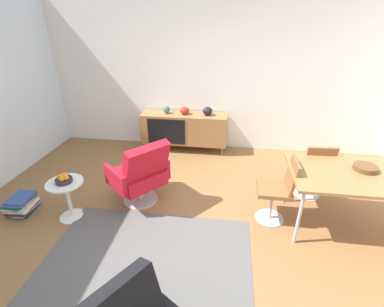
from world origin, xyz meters
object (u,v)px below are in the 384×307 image
Objects in this scene: vase_cobalt at (185,111)px; dining_chair_back_left at (314,168)px; magazine_stack at (22,204)px; dining_table at (363,177)px; dining_chair_near_window at (279,188)px; wooden_bowl_on_table at (365,168)px; vase_ceramic_small at (167,110)px; vase_sculptural_dark at (208,111)px; side_table_round at (68,196)px; fruit_bowl at (64,179)px; lounge_chair_red at (141,173)px; sideboard at (184,128)px.

vase_cobalt is 2.43m from dining_chair_back_left.
dining_table is at bearing 4.19° from magazine_stack.
dining_chair_near_window is 2.07× the size of magazine_stack.
vase_cobalt reaches higher than magazine_stack.
vase_ceramic_small is at bearing 146.75° from wooden_bowl_on_table.
vase_sculptural_dark reaches higher than vase_ceramic_small.
dining_chair_near_window is at bearing -179.95° from dining_table.
side_table_round is (-3.14, -0.87, -0.15)m from dining_chair_back_left.
dining_table is at bearing 0.05° from dining_chair_near_window.
dining_chair_back_left reaches higher than fruit_bowl.
vase_ceramic_small is 0.28× the size of side_table_round.
fruit_bowl is at bearing -174.95° from dining_table.
dining_chair_back_left is 0.90× the size of lounge_chair_red.
vase_ceramic_small reaches higher than fruit_bowl.
vase_cobalt reaches higher than sideboard.
lounge_chair_red reaches higher than vase_ceramic_small.
dining_table reaches higher than sideboard.
wooden_bowl_on_table is 0.99m from dining_chair_near_window.
vase_ceramic_small is (-0.76, 0.00, -0.01)m from vase_sculptural_dark.
side_table_round is (-1.55, -2.20, -0.48)m from vase_sculptural_dark.
vase_cobalt reaches higher than fruit_bowl.
wooden_bowl_on_table reaches higher than fruit_bowl.
vase_ceramic_small is at bearing 180.00° from vase_cobalt.
sideboard is at bearing -0.33° from vase_ceramic_small.
sideboard is 3.04m from dining_table.
magazine_stack is (-0.70, 0.00, -0.21)m from side_table_round.
side_table_round is 2.60× the size of fruit_bowl.
dining_chair_back_left is (0.54, 0.56, 0.00)m from dining_chair_near_window.
vase_cobalt is 0.18× the size of lounge_chair_red.
side_table_round is (-0.79, -2.20, -0.47)m from vase_ceramic_small.
side_table_round is at bearing 60.82° from fruit_bowl.
sideboard is 0.35m from vase_cobalt.
vase_ceramic_small is at bearing 70.27° from fruit_bowl.
vase_cobalt is 0.33× the size of side_table_round.
fruit_bowl is (-3.53, -0.40, -0.21)m from wooden_bowl_on_table.
dining_chair_back_left reaches higher than sideboard.
magazine_stack is (-0.70, 0.00, -0.45)m from fruit_bowl.
wooden_bowl_on_table is 0.68m from dining_chair_back_left.
dining_table is 4.24m from magazine_stack.
vase_sculptural_dark is at bearing 135.58° from dining_table.
vase_sculptural_dark is 0.19× the size of lounge_chair_red.
vase_cobalt is at bearing 0.00° from vase_ceramic_small.
vase_ceramic_small is 1.81m from lounge_chair_red.
vase_ceramic_small is 0.35× the size of magazine_stack.
lounge_chair_red reaches higher than dining_table.
lounge_chair_red reaches higher than dining_chair_near_window.
vase_cobalt is 2.49m from fruit_bowl.
magazine_stack is at bearing 179.94° from side_table_round.
dining_table is at bearing -115.93° from wooden_bowl_on_table.
fruit_bowl is at bearing -117.20° from vase_cobalt.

